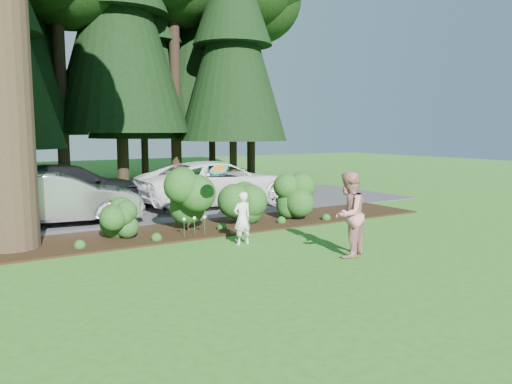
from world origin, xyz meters
TOP-DOWN VIEW (x-y plane):
  - ground at (0.00, 0.00)m, footprint 80.00×80.00m
  - mulch_bed at (0.00, 3.25)m, footprint 16.00×2.50m
  - driveway at (0.00, 7.50)m, footprint 22.00×6.00m
  - shrub_row at (0.77, 3.14)m, footprint 6.53×1.60m
  - lily_cluster at (-0.30, 2.40)m, footprint 0.69×0.09m
  - car_silver_wagon at (-3.03, 5.99)m, footprint 4.94×2.29m
  - car_white_suv at (2.84, 7.01)m, footprint 6.08×2.82m
  - car_dark_suv at (-2.37, 8.23)m, footprint 6.11×3.31m
  - child at (0.36, 0.99)m, footprint 0.49×0.33m
  - adult at (1.77, -1.32)m, footprint 1.17×1.08m
  - frisbee at (-0.23, 1.10)m, footprint 0.47×0.45m

SIDE VIEW (x-z plane):
  - ground at x=0.00m, z-range 0.00..0.00m
  - driveway at x=0.00m, z-range 0.00..0.03m
  - mulch_bed at x=0.00m, z-range 0.00..0.05m
  - lily_cluster at x=-0.30m, z-range 0.21..0.78m
  - child at x=0.36m, z-range 0.00..1.33m
  - shrub_row at x=0.77m, z-range 0.00..1.61m
  - car_silver_wagon at x=-3.03m, z-range 0.03..1.60m
  - car_dark_suv at x=-2.37m, z-range 0.03..1.71m
  - car_white_suv at x=2.84m, z-range 0.03..1.72m
  - adult at x=1.77m, z-range 0.00..1.94m
  - frisbee at x=-0.23m, z-range 1.76..2.06m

